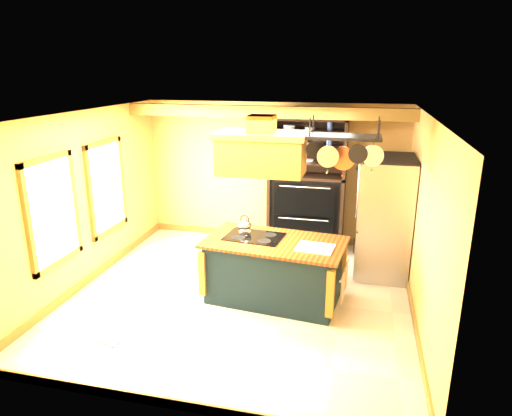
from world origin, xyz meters
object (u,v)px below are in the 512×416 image
at_px(kitchen_island, 274,270).
at_px(refrigerator, 383,219).
at_px(pot_rack, 344,145).
at_px(hutch, 307,199).
at_px(range_hood, 261,151).

relative_size(kitchen_island, refrigerator, 1.09).
relative_size(pot_rack, hutch, 0.41).
distance_m(range_hood, pot_rack, 1.11).
bearing_deg(refrigerator, pot_rack, -117.01).
distance_m(kitchen_island, refrigerator, 2.07).
bearing_deg(range_hood, pot_rack, 0.57).
bearing_deg(refrigerator, kitchen_island, -140.46).
bearing_deg(pot_rack, hutch, 108.21).
distance_m(range_hood, refrigerator, 2.52).
height_order(kitchen_island, hutch, hutch).
bearing_deg(range_hood, kitchen_island, 0.25).
bearing_deg(kitchen_island, refrigerator, 45.76).
bearing_deg(kitchen_island, range_hood, -173.52).
bearing_deg(pot_rack, refrigerator, 62.99).
height_order(pot_rack, refrigerator, pot_rack).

